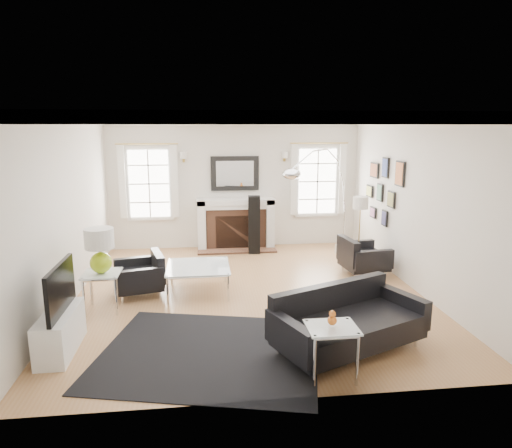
{
  "coord_description": "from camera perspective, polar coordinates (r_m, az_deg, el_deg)",
  "views": [
    {
      "loc": [
        -0.71,
        -7.01,
        2.67
      ],
      "look_at": [
        0.15,
        0.3,
        1.08
      ],
      "focal_mm": 32.0,
      "sensor_mm": 36.0,
      "label": 1
    }
  ],
  "objects": [
    {
      "name": "armchair_right",
      "position": [
        8.57,
        13.02,
        -4.09
      ],
      "size": [
        0.84,
        0.92,
        0.56
      ],
      "color": "black",
      "rests_on": "floor"
    },
    {
      "name": "crown_molding",
      "position": [
        7.04,
        -0.97,
        12.75
      ],
      "size": [
        5.5,
        6.0,
        0.12
      ],
      "primitive_type": "cube",
      "color": "white",
      "rests_on": "back_wall"
    },
    {
      "name": "front_wall",
      "position": [
        4.26,
        3.19,
        -5.16
      ],
      "size": [
        5.5,
        0.04,
        2.8
      ],
      "primitive_type": "cube",
      "color": "beige",
      "rests_on": "floor"
    },
    {
      "name": "orange_vase",
      "position": [
        4.97,
        9.51,
        -11.59
      ],
      "size": [
        0.1,
        0.1,
        0.16
      ],
      "color": "#CD601A",
      "rests_on": "nesting_table"
    },
    {
      "name": "coffee_table",
      "position": [
        7.48,
        -7.25,
        -5.46
      ],
      "size": [
        1.01,
        1.01,
        0.45
      ],
      "color": "silver",
      "rests_on": "floor"
    },
    {
      "name": "speaker_tower",
      "position": [
        9.67,
        -0.24,
        -0.1
      ],
      "size": [
        0.26,
        0.26,
        1.23
      ],
      "primitive_type": "cube",
      "rotation": [
        0.0,
        0.0,
        -0.08
      ],
      "color": "black",
      "rests_on": "floor"
    },
    {
      "name": "stick_floor_lamp",
      "position": [
        8.7,
        12.93,
        2.15
      ],
      "size": [
        0.28,
        0.28,
        1.39
      ],
      "color": "#BB9740",
      "rests_on": "floor"
    },
    {
      "name": "fireplace",
      "position": [
        10.05,
        -2.53,
        -0.06
      ],
      "size": [
        1.7,
        0.69,
        1.11
      ],
      "color": "white",
      "rests_on": "floor"
    },
    {
      "name": "side_table_left",
      "position": [
        7.07,
        -18.67,
        -6.64
      ],
      "size": [
        0.52,
        0.52,
        0.58
      ],
      "color": "silver",
      "rests_on": "floor"
    },
    {
      "name": "window_left",
      "position": [
        10.09,
        -13.22,
        4.96
      ],
      "size": [
        1.24,
        0.15,
        1.62
      ],
      "color": "white",
      "rests_on": "back_wall"
    },
    {
      "name": "right_wall",
      "position": [
        7.92,
        19.3,
        2.26
      ],
      "size": [
        0.04,
        6.0,
        2.8
      ],
      "primitive_type": "cube",
      "color": "beige",
      "rests_on": "floor"
    },
    {
      "name": "gourd_lamp",
      "position": [
        6.93,
        -18.94,
        -2.8
      ],
      "size": [
        0.41,
        0.41,
        0.66
      ],
      "color": "#A5C819",
      "rests_on": "side_table_left"
    },
    {
      "name": "gallery_wall",
      "position": [
        9.05,
        15.62,
        4.52
      ],
      "size": [
        0.04,
        1.73,
        1.29
      ],
      "color": "black",
      "rests_on": "right_wall"
    },
    {
      "name": "floor",
      "position": [
        7.53,
        -0.89,
        -8.59
      ],
      "size": [
        6.0,
        6.0,
        0.0
      ],
      "primitive_type": "plane",
      "color": "#AC7748",
      "rests_on": "ground"
    },
    {
      "name": "mantel_mirror",
      "position": [
        10.04,
        -2.66,
        6.33
      ],
      "size": [
        1.05,
        0.07,
        0.75
      ],
      "color": "black",
      "rests_on": "back_wall"
    },
    {
      "name": "ceiling",
      "position": [
        7.04,
        -0.97,
        13.24
      ],
      "size": [
        5.5,
        6.0,
        0.02
      ],
      "primitive_type": "cube",
      "color": "white",
      "rests_on": "back_wall"
    },
    {
      "name": "sofa",
      "position": [
        5.75,
        11.16,
        -12.03
      ],
      "size": [
        2.06,
        1.52,
        0.61
      ],
      "color": "black",
      "rests_on": "floor"
    },
    {
      "name": "area_rug",
      "position": [
        5.72,
        -5.86,
        -15.66
      ],
      "size": [
        2.98,
        2.67,
        0.01
      ],
      "primitive_type": "cube",
      "rotation": [
        0.0,
        0.0,
        -0.23
      ],
      "color": "black",
      "rests_on": "floor"
    },
    {
      "name": "arc_floor_lamp",
      "position": [
        8.8,
        8.04,
        2.86
      ],
      "size": [
        1.65,
        1.53,
        2.34
      ],
      "color": "silver",
      "rests_on": "floor"
    },
    {
      "name": "armchair_left",
      "position": [
        7.63,
        -14.06,
        -6.27
      ],
      "size": [
        0.9,
        0.96,
        0.55
      ],
      "color": "black",
      "rests_on": "floor"
    },
    {
      "name": "window_right",
      "position": [
        10.35,
        7.67,
        5.35
      ],
      "size": [
        1.24,
        0.15,
        1.62
      ],
      "color": "white",
      "rests_on": "back_wall"
    },
    {
      "name": "tv_unit",
      "position": [
        6.05,
        -23.28,
        -11.62
      ],
      "size": [
        0.35,
        1.0,
        1.09
      ],
      "color": "white",
      "rests_on": "floor"
    },
    {
      "name": "nesting_table",
      "position": [
        5.06,
        9.42,
        -13.78
      ],
      "size": [
        0.54,
        0.45,
        0.59
      ],
      "color": "silver",
      "rests_on": "floor"
    },
    {
      "name": "back_wall",
      "position": [
        10.11,
        -2.66,
        4.95
      ],
      "size": [
        5.5,
        0.04,
        2.8
      ],
      "primitive_type": "cube",
      "color": "beige",
      "rests_on": "floor"
    },
    {
      "name": "left_wall",
      "position": [
        7.41,
        -22.61,
        1.36
      ],
      "size": [
        0.04,
        6.0,
        2.8
      ],
      "primitive_type": "cube",
      "color": "beige",
      "rests_on": "floor"
    }
  ]
}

